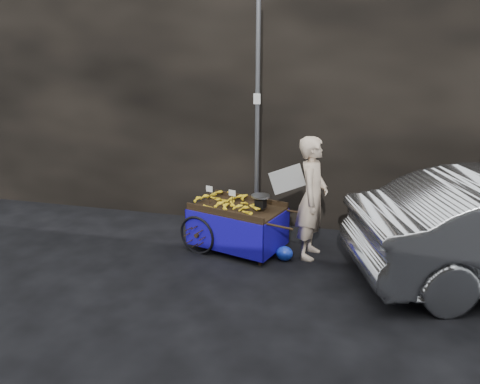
# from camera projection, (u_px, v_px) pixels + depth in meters

# --- Properties ---
(ground) EXTENTS (80.00, 80.00, 0.00)m
(ground) POSITION_uv_depth(u_px,v_px,m) (221.00, 255.00, 7.62)
(ground) COLOR black
(ground) RESTS_ON ground
(building_wall) EXTENTS (13.50, 2.00, 5.00)m
(building_wall) POSITION_uv_depth(u_px,v_px,m) (276.00, 87.00, 9.19)
(building_wall) COLOR black
(building_wall) RESTS_ON ground
(street_pole) EXTENTS (0.12, 0.10, 4.00)m
(street_pole) POSITION_uv_depth(u_px,v_px,m) (257.00, 121.00, 8.16)
(street_pole) COLOR slate
(street_pole) RESTS_ON ground
(banana_cart) EXTENTS (2.14, 1.39, 1.08)m
(banana_cart) POSITION_uv_depth(u_px,v_px,m) (235.00, 211.00, 7.70)
(banana_cart) COLOR black
(banana_cart) RESTS_ON ground
(vendor) EXTENTS (0.93, 0.76, 1.96)m
(vendor) POSITION_uv_depth(u_px,v_px,m) (312.00, 198.00, 7.33)
(vendor) COLOR beige
(vendor) RESTS_ON ground
(plastic_bag) EXTENTS (0.27, 0.21, 0.24)m
(plastic_bag) POSITION_uv_depth(u_px,v_px,m) (285.00, 253.00, 7.41)
(plastic_bag) COLOR #1934BC
(plastic_bag) RESTS_ON ground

